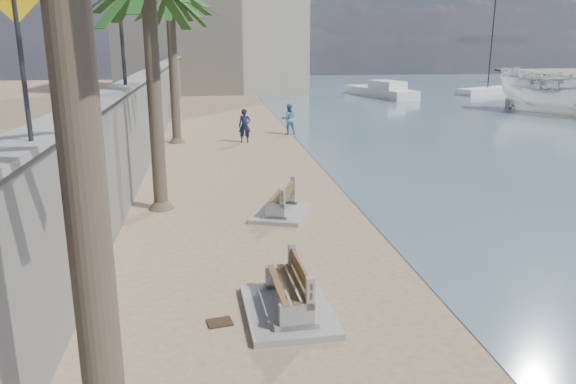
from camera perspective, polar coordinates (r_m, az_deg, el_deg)
seawall at (r=27.25m, az=-13.84°, el=7.88°), size 0.45×70.00×3.50m
wall_cap at (r=27.09m, az=-14.08°, el=11.65°), size 0.80×70.00×0.12m
end_building at (r=58.94m, az=-7.87°, el=16.99°), size 18.00×12.00×14.00m
bench_near at (r=10.70m, az=0.01°, el=-10.19°), size 1.69×2.41×0.98m
bench_far at (r=16.56m, az=-0.74°, el=-1.02°), size 2.09×2.51×0.90m
pedestrian_sign at (r=8.79m, az=-25.76°, el=14.67°), size 0.78×0.07×2.40m
person_a at (r=28.45m, az=-4.43°, el=6.97°), size 0.74×0.53×1.93m
person_b at (r=30.90m, az=0.06°, el=7.59°), size 0.93×0.74×1.85m
boat_cruiser at (r=43.75m, az=26.27°, el=9.42°), size 5.14×5.18×4.36m
yacht_near at (r=54.38m, az=24.13°, el=8.97°), size 7.44×10.42×1.50m
yacht_far at (r=52.65m, az=9.36°, el=9.91°), size 4.79×9.01×1.50m
sailboat_west at (r=57.95m, az=19.59°, el=9.71°), size 7.12×4.77×11.35m
debris_d at (r=10.62m, az=-6.95°, el=-13.01°), size 0.51×0.44×0.03m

